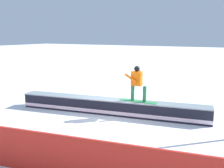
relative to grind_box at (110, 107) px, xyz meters
The scene contains 4 objects.
ground_plane 0.28m from the grind_box, ahead, with size 120.00×120.00×0.00m, color white.
grind_box is the anchor object (origin of this frame).
snowboarder 1.56m from the grind_box, 169.15° to the right, with size 1.52×0.43×1.41m.
safety_fence 4.83m from the grind_box, 90.00° to the left, with size 11.88×0.06×1.04m, color red.
Camera 1 is at (-4.76, 8.53, 3.20)m, focal length 39.66 mm.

